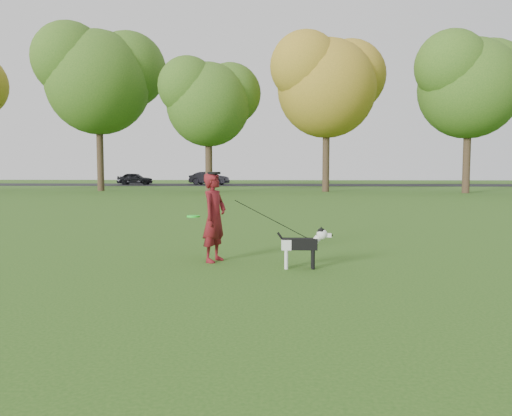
{
  "coord_description": "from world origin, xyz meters",
  "views": [
    {
      "loc": [
        0.65,
        -8.24,
        1.64
      ],
      "look_at": [
        0.28,
        0.29,
        0.95
      ],
      "focal_mm": 35.0,
      "sensor_mm": 36.0,
      "label": 1
    }
  ],
  "objects_px": {
    "car_mid": "(209,178)",
    "car_left": "(135,179)",
    "dog": "(304,243)",
    "man": "(214,217)"
  },
  "relations": [
    {
      "from": "dog",
      "to": "car_left",
      "type": "height_order",
      "value": "car_left"
    },
    {
      "from": "man",
      "to": "dog",
      "type": "relative_size",
      "value": 1.72
    },
    {
      "from": "car_left",
      "to": "car_mid",
      "type": "xyz_separation_m",
      "value": [
        7.29,
        0.0,
        0.05
      ]
    },
    {
      "from": "man",
      "to": "dog",
      "type": "height_order",
      "value": "man"
    },
    {
      "from": "man",
      "to": "dog",
      "type": "distance_m",
      "value": 1.67
    },
    {
      "from": "car_mid",
      "to": "car_left",
      "type": "bearing_deg",
      "value": 105.37
    },
    {
      "from": "car_left",
      "to": "car_mid",
      "type": "bearing_deg",
      "value": -90.61
    },
    {
      "from": "car_left",
      "to": "car_mid",
      "type": "distance_m",
      "value": 7.29
    },
    {
      "from": "dog",
      "to": "man",
      "type": "bearing_deg",
      "value": 160.09
    },
    {
      "from": "dog",
      "to": "car_mid",
      "type": "height_order",
      "value": "car_mid"
    }
  ]
}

